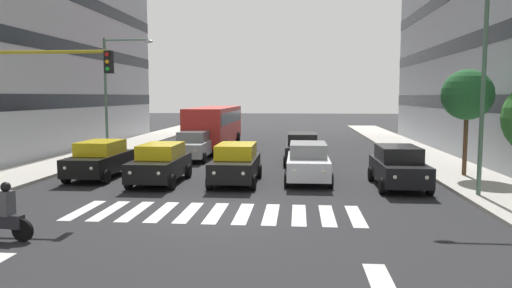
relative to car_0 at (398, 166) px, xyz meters
The scene contains 16 objects.
ground_plane 8.53m from the car_0, 36.36° to the left, with size 180.00×180.00×0.00m, color #262628.
crosswalk_markings 8.52m from the car_0, 36.36° to the left, with size 9.45×2.80×0.01m.
lane_arrow_0 10.84m from the car_0, 76.88° to the left, with size 0.50×2.20×0.01m, color silver.
car_0 is the anchor object (origin of this frame).
car_1 3.87m from the car_0, 15.60° to the right, with size 2.02×4.44×1.72m.
car_2 6.88m from the car_0, ahead, with size 2.02×4.44×1.72m.
car_3 10.17m from the car_0, ahead, with size 2.02×4.44×1.72m.
car_4 13.39m from the car_0, ahead, with size 2.02×4.44×1.72m.
car_row2_0 7.78m from the car_0, 59.62° to the right, with size 2.02×4.44×1.72m.
car_row2_1 12.93m from the car_0, 36.63° to the right, with size 2.02×4.44×1.72m.
bus_behind_traffic 17.27m from the car_0, 53.85° to the right, with size 2.78×10.50×3.00m.
motorcycle_with_rider 14.56m from the car_0, 35.47° to the left, with size 1.70×0.41×1.57m.
traffic_light_gantry 14.72m from the car_0, 17.35° to the left, with size 4.81×0.36×5.50m.
street_lamp_left 4.80m from the car_0, 134.98° to the left, with size 3.32×0.28×7.53m.
street_lamp_right 18.38m from the car_0, 29.56° to the right, with size 3.17×0.28×7.23m.
street_tree_1 5.28m from the car_0, 143.80° to the right, with size 2.33×2.33×4.88m.
Camera 1 is at (-2.65, 15.10, 3.80)m, focal length 33.50 mm.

